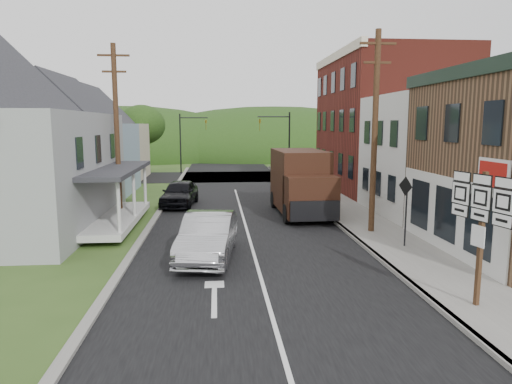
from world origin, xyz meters
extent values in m
plane|color=#2D4719|center=(0.00, 0.00, 0.00)|extent=(120.00, 120.00, 0.00)
cube|color=black|center=(0.00, 10.00, 0.00)|extent=(9.00, 90.00, 0.02)
cube|color=black|center=(0.00, 27.00, 0.00)|extent=(60.00, 9.00, 0.02)
cube|color=slate|center=(5.90, 8.00, 0.07)|extent=(2.80, 55.00, 0.15)
cube|color=slate|center=(4.55, 8.00, 0.07)|extent=(0.20, 55.00, 0.15)
cube|color=slate|center=(-4.65, 8.00, 0.06)|extent=(0.30, 55.00, 0.12)
cube|color=silver|center=(11.30, 7.50, 3.25)|extent=(8.00, 7.00, 6.50)
cube|color=maroon|center=(11.30, 17.00, 5.00)|extent=(8.00, 12.00, 10.00)
cube|color=#839FB2|center=(-11.00, 17.00, 2.50)|extent=(7.00, 8.00, 5.00)
cube|color=#C3B797|center=(-11.50, 26.00, 2.50)|extent=(7.00, 8.00, 5.00)
cylinder|color=#472D19|center=(5.60, 3.50, 4.50)|extent=(0.26, 0.26, 9.00)
cube|color=#472D19|center=(5.60, 3.50, 8.40)|extent=(1.60, 0.10, 0.10)
cube|color=#472D19|center=(5.60, 3.50, 7.60)|extent=(1.20, 0.10, 0.10)
cylinder|color=#472D19|center=(-6.50, 8.00, 4.50)|extent=(0.26, 0.26, 9.00)
cube|color=#472D19|center=(-6.50, 8.00, 8.40)|extent=(1.60, 0.10, 0.10)
cube|color=#472D19|center=(-6.50, 8.00, 7.60)|extent=(1.20, 0.10, 0.10)
cylinder|color=black|center=(5.00, 23.50, 3.00)|extent=(0.14, 0.14, 6.00)
cylinder|color=black|center=(3.60, 23.50, 5.60)|extent=(2.80, 0.10, 0.10)
imported|color=olive|center=(2.40, 23.50, 4.90)|extent=(0.16, 0.20, 1.00)
cylinder|color=black|center=(-5.00, 30.50, 3.00)|extent=(0.14, 0.14, 6.00)
cylinder|color=black|center=(-3.60, 30.50, 5.60)|extent=(2.80, 0.10, 0.10)
imported|color=olive|center=(-2.40, 30.50, 4.90)|extent=(0.16, 0.20, 1.00)
cylinder|color=#382616|center=(-9.00, 32.00, 1.96)|extent=(0.36, 0.36, 3.92)
ellipsoid|color=black|center=(-9.00, 32.00, 4.90)|extent=(4.80, 4.80, 4.08)
ellipsoid|color=black|center=(0.00, 55.00, 0.00)|extent=(90.00, 30.00, 16.00)
imported|color=#B1B1B6|center=(-1.73, 0.27, 0.83)|extent=(2.38, 5.24, 1.67)
imported|color=black|center=(-3.65, 11.51, 0.78)|extent=(2.36, 4.78, 1.57)
cube|color=black|center=(3.21, 8.75, 1.93)|extent=(2.66, 4.92, 3.20)
cube|color=black|center=(3.28, 5.88, 1.38)|extent=(2.58, 1.83, 2.10)
cube|color=black|center=(3.27, 6.10, 2.26)|extent=(2.35, 1.38, 0.06)
cube|color=black|center=(3.30, 4.94, 0.83)|extent=(2.43, 0.22, 0.99)
cylinder|color=black|center=(2.12, 5.96, 0.50)|extent=(0.33, 1.00, 0.99)
cylinder|color=black|center=(4.44, 6.02, 0.50)|extent=(0.33, 1.00, 0.99)
cylinder|color=black|center=(2.01, 10.38, 0.50)|extent=(0.33, 1.00, 0.99)
cylinder|color=black|center=(4.33, 10.43, 0.50)|extent=(0.33, 1.00, 0.99)
cube|color=#472D19|center=(5.53, -5.14, 1.95)|extent=(0.14, 0.14, 3.61)
cube|color=black|center=(5.47, -5.15, 3.09)|extent=(0.48, 2.02, 0.08)
cube|color=white|center=(5.58, -5.87, 3.55)|extent=(0.14, 0.56, 0.23)
cube|color=white|center=(5.58, -5.87, 3.09)|extent=(0.15, 0.61, 0.57)
cube|color=white|center=(5.58, -5.87, 2.62)|extent=(0.14, 0.56, 0.29)
cube|color=white|center=(5.43, -5.16, 3.55)|extent=(0.14, 0.56, 0.23)
cube|color=white|center=(5.43, -5.16, 3.09)|extent=(0.15, 0.61, 0.57)
cube|color=white|center=(5.43, -5.16, 2.62)|extent=(0.14, 0.56, 0.29)
cube|color=white|center=(5.27, -4.46, 3.55)|extent=(0.14, 0.56, 0.23)
cube|color=white|center=(5.27, -4.46, 3.09)|extent=(0.15, 0.61, 0.57)
cube|color=white|center=(5.27, -4.46, 2.62)|extent=(0.14, 0.56, 0.29)
cube|color=white|center=(5.43, -5.16, 2.06)|extent=(0.12, 0.46, 0.57)
cylinder|color=black|center=(6.05, 0.84, 1.46)|extent=(0.08, 0.08, 2.63)
cube|color=black|center=(5.98, 0.84, 2.56)|extent=(0.24, 0.74, 0.77)
cube|color=yellow|center=(6.00, 0.84, 2.56)|extent=(0.23, 0.67, 0.70)
camera|label=1|loc=(-1.39, -16.27, 4.97)|focal=32.00mm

